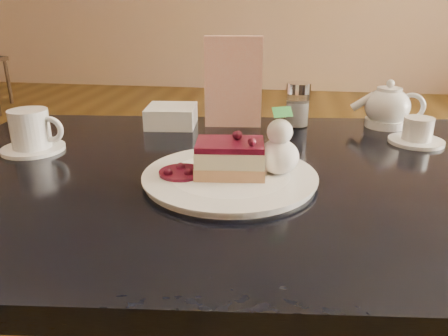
# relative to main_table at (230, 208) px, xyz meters

# --- Properties ---
(main_table) EXTENTS (1.27, 0.92, 0.75)m
(main_table) POSITION_rel_main_table_xyz_m (0.00, 0.00, 0.00)
(main_table) COLOR black
(main_table) RESTS_ON ground
(dessert_plate) EXTENTS (0.30, 0.30, 0.01)m
(dessert_plate) POSITION_rel_main_table_xyz_m (0.01, -0.05, 0.08)
(dessert_plate) COLOR white
(dessert_plate) RESTS_ON main_table
(cheesecake_slice) EXTENTS (0.13, 0.10, 0.06)m
(cheesecake_slice) POSITION_rel_main_table_xyz_m (0.01, -0.05, 0.12)
(cheesecake_slice) COLOR tan
(cheesecake_slice) RESTS_ON dessert_plate
(whipped_cream) EXTENTS (0.07, 0.07, 0.06)m
(whipped_cream) POSITION_rel_main_table_xyz_m (0.09, -0.03, 0.12)
(whipped_cream) COLOR white
(whipped_cream) RESTS_ON dessert_plate
(berry_sauce) EXTENTS (0.08, 0.08, 0.01)m
(berry_sauce) POSITION_rel_main_table_xyz_m (-0.08, -0.06, 0.09)
(berry_sauce) COLOR #390717
(berry_sauce) RESTS_ON dessert_plate
(coffee_set) EXTENTS (0.14, 0.13, 0.09)m
(coffee_set) POSITION_rel_main_table_xyz_m (-0.43, 0.05, 0.12)
(coffee_set) COLOR white
(coffee_set) RESTS_ON main_table
(tea_set) EXTENTS (0.21, 0.24, 0.11)m
(tea_set) POSITION_rel_main_table_xyz_m (0.35, 0.33, 0.12)
(tea_set) COLOR white
(tea_set) RESTS_ON main_table
(menu_card) EXTENTS (0.14, 0.04, 0.22)m
(menu_card) POSITION_rel_main_table_xyz_m (-0.04, 0.31, 0.19)
(menu_card) COLOR white
(menu_card) RESTS_ON main_table
(sugar_shaker) EXTENTS (0.06, 0.06, 0.11)m
(sugar_shaker) POSITION_rel_main_table_xyz_m (0.12, 0.33, 0.13)
(sugar_shaker) COLOR white
(sugar_shaker) RESTS_ON main_table
(napkin_stack) EXTENTS (0.13, 0.13, 0.05)m
(napkin_stack) POSITION_rel_main_table_xyz_m (-0.19, 0.29, 0.10)
(napkin_stack) COLOR white
(napkin_stack) RESTS_ON main_table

